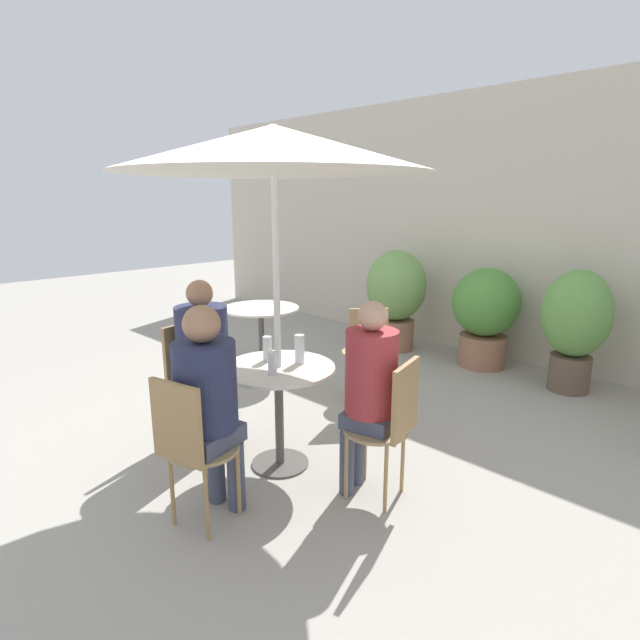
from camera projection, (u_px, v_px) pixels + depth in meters
ground_plane at (261, 461)px, 3.54m from camera, size 20.00×20.00×0.00m
storefront_wall at (499, 227)px, 5.62m from camera, size 10.00×0.06×3.00m
cafe_table_near at (279, 390)px, 3.36m from camera, size 0.76×0.76×0.72m
cafe_table_far at (261, 322)px, 5.17m from camera, size 0.79×0.79×0.72m
bistro_chair_0 at (191, 371)px, 3.78m from camera, size 0.43×0.41×0.90m
bistro_chair_1 at (190, 441)px, 2.69m from camera, size 0.41×0.43×0.90m
bistro_chair_2 at (391, 419)px, 2.96m from camera, size 0.43×0.41×0.90m
bistro_chair_5 at (366, 346)px, 4.43m from camera, size 0.46×0.46×0.90m
seated_person_0 at (204, 350)px, 3.66m from camera, size 0.43×0.40×1.25m
seated_person_1 at (208, 396)px, 2.76m from camera, size 0.36×0.39×1.26m
seated_person_2 at (369, 383)px, 2.98m from camera, size 0.35×0.33×1.24m
beer_glass_0 at (272, 363)px, 3.16m from camera, size 0.06×0.06×0.15m
beer_glass_1 at (300, 349)px, 3.37m from camera, size 0.07×0.07×0.20m
beer_glass_2 at (267, 348)px, 3.43m from camera, size 0.06×0.06×0.17m
potted_plant_0 at (396, 293)px, 6.03m from camera, size 0.72×0.72×1.22m
potted_plant_1 at (485, 312)px, 5.42m from camera, size 0.72×0.72×1.09m
potted_plant_2 at (576, 321)px, 4.69m from camera, size 0.62×0.62×1.18m
umbrella at (274, 150)px, 3.00m from camera, size 1.95×1.95×2.24m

